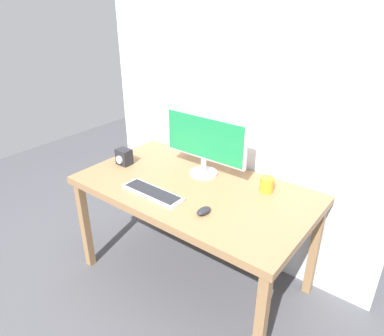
{
  "coord_description": "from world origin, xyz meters",
  "views": [
    {
      "loc": [
        1.13,
        -1.49,
        1.76
      ],
      "look_at": [
        -0.02,
        0.0,
        0.83
      ],
      "focal_mm": 33.02,
      "sensor_mm": 36.0,
      "label": 1
    }
  ],
  "objects_px": {
    "mouse": "(204,211)",
    "coffee_mug": "(267,185)",
    "monitor": "(205,142)",
    "keyboard_primary": "(153,193)",
    "audio_controller": "(124,157)",
    "desk": "(194,195)"
  },
  "relations": [
    {
      "from": "desk",
      "to": "monitor",
      "type": "xyz_separation_m",
      "value": [
        -0.05,
        0.18,
        0.29
      ]
    },
    {
      "from": "monitor",
      "to": "keyboard_primary",
      "type": "distance_m",
      "value": 0.46
    },
    {
      "from": "audio_controller",
      "to": "coffee_mug",
      "type": "bearing_deg",
      "value": 15.29
    },
    {
      "from": "coffee_mug",
      "to": "desk",
      "type": "bearing_deg",
      "value": -150.03
    },
    {
      "from": "mouse",
      "to": "coffee_mug",
      "type": "bearing_deg",
      "value": 76.48
    },
    {
      "from": "keyboard_primary",
      "to": "mouse",
      "type": "distance_m",
      "value": 0.35
    },
    {
      "from": "audio_controller",
      "to": "coffee_mug",
      "type": "height_order",
      "value": "audio_controller"
    },
    {
      "from": "desk",
      "to": "mouse",
      "type": "relative_size",
      "value": 15.42
    },
    {
      "from": "audio_controller",
      "to": "monitor",
      "type": "bearing_deg",
      "value": 22.84
    },
    {
      "from": "coffee_mug",
      "to": "monitor",
      "type": "bearing_deg",
      "value": -174.7
    },
    {
      "from": "keyboard_primary",
      "to": "coffee_mug",
      "type": "xyz_separation_m",
      "value": [
        0.5,
        0.44,
        0.03
      ]
    },
    {
      "from": "mouse",
      "to": "coffee_mug",
      "type": "relative_size",
      "value": 1.04
    },
    {
      "from": "audio_controller",
      "to": "desk",
      "type": "bearing_deg",
      "value": 4.23
    },
    {
      "from": "desk",
      "to": "mouse",
      "type": "distance_m",
      "value": 0.31
    },
    {
      "from": "desk",
      "to": "coffee_mug",
      "type": "bearing_deg",
      "value": 29.97
    },
    {
      "from": "desk",
      "to": "mouse",
      "type": "height_order",
      "value": "mouse"
    },
    {
      "from": "mouse",
      "to": "audio_controller",
      "type": "height_order",
      "value": "audio_controller"
    },
    {
      "from": "desk",
      "to": "keyboard_primary",
      "type": "height_order",
      "value": "keyboard_primary"
    },
    {
      "from": "monitor",
      "to": "coffee_mug",
      "type": "xyz_separation_m",
      "value": [
        0.42,
        0.04,
        -0.18
      ]
    },
    {
      "from": "monitor",
      "to": "keyboard_primary",
      "type": "height_order",
      "value": "monitor"
    },
    {
      "from": "audio_controller",
      "to": "coffee_mug",
      "type": "distance_m",
      "value": 0.98
    },
    {
      "from": "desk",
      "to": "audio_controller",
      "type": "height_order",
      "value": "audio_controller"
    }
  ]
}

